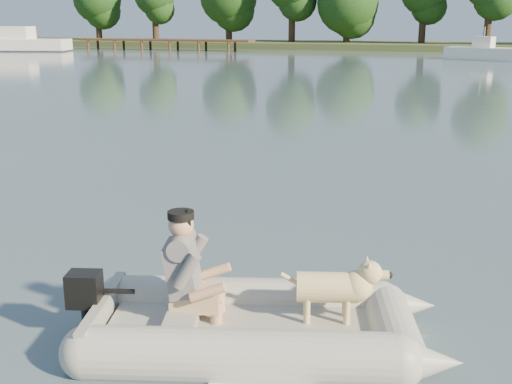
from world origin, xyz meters
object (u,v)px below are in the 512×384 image
(dock, at_px, (164,45))
(dog, at_px, (327,292))
(cabin_cruiser, at_px, (24,39))
(motorboat, at_px, (487,44))
(dinghy, at_px, (258,286))
(man, at_px, (185,264))

(dock, height_order, dog, dock)
(dock, relative_size, cabin_cruiser, 2.07)
(motorboat, bearing_deg, dinghy, -73.04)
(dog, bearing_deg, cabin_cruiser, 114.91)
(dog, bearing_deg, man, 180.00)
(man, xyz_separation_m, cabin_cruiser, (-37.72, 46.45, 0.37))
(dock, height_order, cabin_cruiser, cabin_cruiser)
(man, distance_m, dog, 1.35)
(cabin_cruiser, height_order, motorboat, cabin_cruiser)
(man, bearing_deg, dock, 101.17)
(dinghy, height_order, dog, dinghy)
(man, xyz_separation_m, motorboat, (3.21, 46.22, 0.37))
(man, bearing_deg, dog, 0.00)
(man, relative_size, motorboat, 0.18)
(motorboat, bearing_deg, dog, -72.31)
(dock, distance_m, dog, 59.24)
(man, bearing_deg, cabin_cruiser, 113.76)
(man, distance_m, motorboat, 46.34)
(dog, bearing_deg, motorboat, 72.26)
(motorboat, bearing_deg, man, -73.87)
(dog, bearing_deg, dock, 102.43)
(dinghy, bearing_deg, cabin_cruiser, 114.34)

